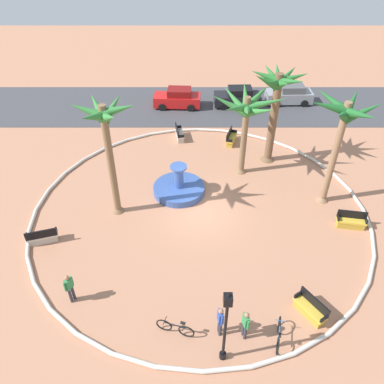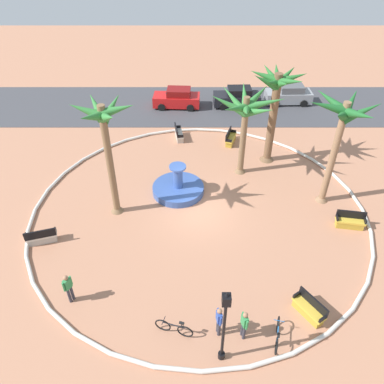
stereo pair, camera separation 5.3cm
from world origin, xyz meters
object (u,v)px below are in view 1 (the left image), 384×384
Objects in this scene: bench_southwest at (309,309)px; parked_car_second at (236,97)px; bench_north at (41,238)px; lamppost at (225,322)px; parked_car_third at (288,95)px; person_pedestrian_stroll at (68,287)px; parked_car_leftmost at (176,99)px; bench_west at (349,222)px; palm_tree_by_curb at (104,132)px; palm_tree_far_side at (245,111)px; person_cyclist_photo at (219,320)px; bicycle_by_lamppost at (174,328)px; palm_tree_near_fountain at (275,95)px; bicycle_red_frame at (278,335)px; palm_tree_mid_plaza at (341,124)px; bench_east at (178,135)px; bench_southeast at (230,139)px; fountain at (178,188)px; person_cyclist_helmet at (245,324)px.

parked_car_second is (-1.24, 21.18, 0.43)m from bench_southwest.
lamppost reaches higher than bench_north.
person_pedestrian_stroll is at bearing -123.88° from parked_car_third.
parked_car_third is (16.61, 17.29, 0.43)m from bench_north.
parked_car_third is (9.87, 0.77, 0.00)m from parked_car_leftmost.
palm_tree_by_curb is at bearing 174.28° from bench_west.
lamppost is at bearing -58.19° from palm_tree_by_curb.
parked_car_leftmost is at bearing 77.45° from palm_tree_by_curb.
palm_tree_by_curb is at bearing -152.10° from palm_tree_far_side.
bench_southwest is at bearing -122.86° from bench_west.
person_cyclist_photo is (5.53, -7.93, -4.42)m from palm_tree_by_curb.
parked_car_second is (4.70, 22.12, 0.40)m from bicycle_by_lamppost.
bicycle_red_frame is at bearing -97.04° from palm_tree_near_fountain.
palm_tree_by_curb is 1.05× the size of palm_tree_mid_plaza.
parked_car_third is (9.58, 6.28, 0.43)m from bench_east.
bicycle_by_lamppost is at bearing -179.38° from person_cyclist_photo.
palm_tree_mid_plaza is 14.45m from parked_car_second.
palm_tree_far_side is at bearing 71.58° from bicycle_by_lamppost.
palm_tree_far_side is 10.80m from parked_car_second.
palm_tree_near_fountain is 10.59m from parked_car_third.
bench_southeast is (-0.36, 3.77, -4.15)m from palm_tree_far_side.
palm_tree_near_fountain reaches higher than lamppost.
bench_north is 13.95m from bench_southwest.
person_pedestrian_stroll is 22.54m from parked_car_second.
palm_tree_by_curb reaches higher than palm_tree_near_fountain.
bench_west is 10.93m from bench_southeast.
bench_north is (-3.63, -2.55, -5.01)m from palm_tree_by_curb.
palm_tree_mid_plaza is at bearing -92.78° from parked_car_third.
parked_car_third is at bearing 81.16° from bench_southwest.
palm_tree_mid_plaza is at bearing 52.80° from person_cyclist_photo.
palm_tree_mid_plaza reaches higher than lamppost.
person_pedestrian_stroll reaches higher than bench_southeast.
bench_north reaches higher than bicycle_red_frame.
palm_tree_mid_plaza is 4.02× the size of bench_southeast.
palm_tree_far_side reaches higher than bench_west.
palm_tree_far_side reaches higher than person_pedestrian_stroll.
fountain is at bearing 90.60° from bicycle_by_lamppost.
person_cyclist_helmet is 0.97× the size of person_pedestrian_stroll.
palm_tree_mid_plaza is at bearing 57.70° from person_cyclist_helmet.
bicycle_red_frame is 1.02× the size of bicycle_by_lamppost.
palm_tree_mid_plaza reaches higher than parked_car_leftmost.
bench_west is 16.26m from parked_car_second.
bicycle_by_lamppost is at bearing -101.99° from parked_car_second.
palm_tree_mid_plaza is at bearing 28.41° from person_pedestrian_stroll.
person_cyclist_photo is at bearing 171.01° from person_cyclist_helmet.
bench_southwest is at bearing -90.37° from palm_tree_near_fountain.
palm_tree_mid_plaza is 9.77m from bench_southeast.
person_cyclist_photo is (-4.14, -13.47, -3.92)m from palm_tree_near_fountain.
bench_east is 1.00× the size of bicycle_by_lamppost.
bench_north is at bearing -122.55° from bench_east.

